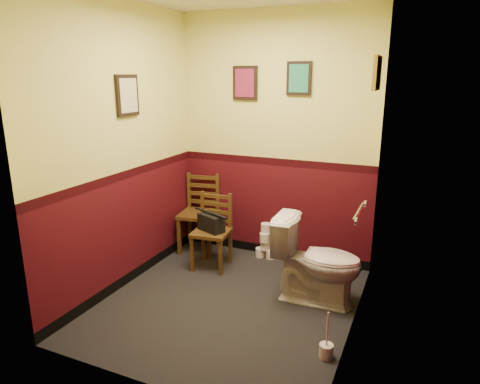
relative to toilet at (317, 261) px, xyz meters
name	(u,v)px	position (x,y,z in m)	size (l,w,h in m)	color
floor	(229,303)	(-0.72, -0.37, -0.39)	(2.20, 2.40, 0.00)	black
wall_back	(275,140)	(-0.72, 0.83, 0.96)	(2.20, 2.70, 0.00)	#410B14
wall_front	(141,194)	(-0.72, -1.57, 0.96)	(2.20, 2.70, 0.00)	#410B14
wall_left	(123,150)	(-1.82, -0.37, 0.96)	(2.40, 2.70, 0.00)	#410B14
wall_right	(362,171)	(0.38, -0.37, 0.96)	(2.40, 2.70, 0.00)	#410B14
grab_bar	(359,212)	(0.35, -0.12, 0.56)	(0.05, 0.56, 0.06)	silver
framed_print_back_a	(245,83)	(-1.07, 0.81, 1.56)	(0.28, 0.04, 0.36)	black
framed_print_back_b	(299,78)	(-0.47, 0.81, 1.61)	(0.26, 0.04, 0.34)	black
framed_print_left	(127,95)	(-1.80, -0.27, 1.46)	(0.04, 0.30, 0.38)	black
framed_print_right	(377,73)	(0.36, 0.23, 1.66)	(0.04, 0.34, 0.28)	olive
toilet	(317,261)	(0.00, 0.00, 0.00)	(0.45, 0.81, 0.79)	white
toilet_brush	(326,350)	(0.28, -0.79, -0.33)	(0.10, 0.10, 0.37)	silver
chair_left	(200,213)	(-1.58, 0.65, 0.06)	(0.49, 0.49, 0.91)	#483115
chair_right	(213,231)	(-1.22, 0.29, 0.01)	(0.42, 0.42, 0.80)	#483115
handbag	(211,223)	(-1.22, 0.25, 0.12)	(0.32, 0.24, 0.21)	black
tp_stack	(265,243)	(-0.77, 0.72, -0.22)	(0.24, 0.14, 0.41)	silver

